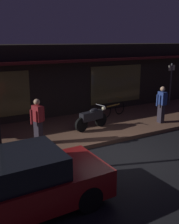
# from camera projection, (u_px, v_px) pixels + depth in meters

# --- Properties ---
(ground_plane) EXTENTS (60.00, 60.00, 0.00)m
(ground_plane) POSITION_uv_depth(u_px,v_px,m) (120.00, 155.00, 9.05)
(ground_plane) COLOR black
(sidewalk_slab) EXTENTS (18.00, 4.00, 0.15)m
(sidewalk_slab) POSITION_uv_depth(u_px,v_px,m) (81.00, 128.00, 11.57)
(sidewalk_slab) COLOR brown
(sidewalk_slab) RESTS_ON ground_plane
(storefront_building) EXTENTS (18.00, 3.30, 3.60)m
(storefront_building) POSITION_uv_depth(u_px,v_px,m) (51.00, 79.00, 13.98)
(storefront_building) COLOR black
(storefront_building) RESTS_ON ground_plane
(motorcycle) EXTENTS (1.69, 0.64, 0.97)m
(motorcycle) POSITION_uv_depth(u_px,v_px,m) (92.00, 117.00, 11.19)
(motorcycle) COLOR black
(motorcycle) RESTS_ON sidewalk_slab
(bicycle_parked) EXTENTS (1.62, 0.52, 0.91)m
(bicycle_parked) POSITION_uv_depth(u_px,v_px,m) (113.00, 109.00, 13.10)
(bicycle_parked) COLOR black
(bicycle_parked) RESTS_ON sidewalk_slab
(person_photographer) EXTENTS (0.61, 0.43, 1.67)m
(person_photographer) POSITION_uv_depth(u_px,v_px,m) (38.00, 121.00, 9.47)
(person_photographer) COLOR #28232D
(person_photographer) RESTS_ON sidewalk_slab
(person_bystander) EXTENTS (0.61, 0.39, 1.67)m
(person_bystander) POSITION_uv_depth(u_px,v_px,m) (162.00, 104.00, 11.94)
(person_bystander) COLOR #28232D
(person_bystander) RESTS_ON sidewalk_slab
(sign_post) EXTENTS (0.44, 0.09, 2.40)m
(sign_post) POSITION_uv_depth(u_px,v_px,m) (171.00, 82.00, 15.07)
(sign_post) COLOR #47474C
(sign_post) RESTS_ON sidewalk_slab
(parked_car_far) EXTENTS (4.15, 1.87, 1.42)m
(parked_car_far) POSITION_uv_depth(u_px,v_px,m) (17.00, 184.00, 5.91)
(parked_car_far) COLOR black
(parked_car_far) RESTS_ON ground_plane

